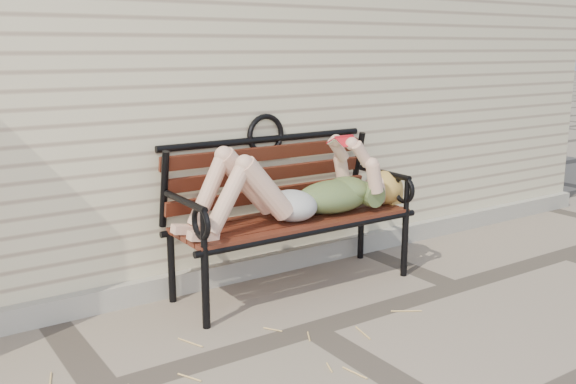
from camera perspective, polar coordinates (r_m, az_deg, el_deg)
ground at (r=3.90m, az=2.12°, el=-12.12°), size 80.00×80.00×0.00m
house_wall at (r=6.21m, az=-14.56°, el=11.10°), size 8.00×4.00×3.00m
foundation_strip at (r=4.63m, az=-5.00°, el=-7.03°), size 8.00×0.10×0.15m
garden_bench at (r=4.41m, az=-0.25°, el=-0.01°), size 1.83×0.73×1.18m
reading_woman at (r=4.29m, az=0.98°, el=0.18°), size 1.72×0.39×0.54m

